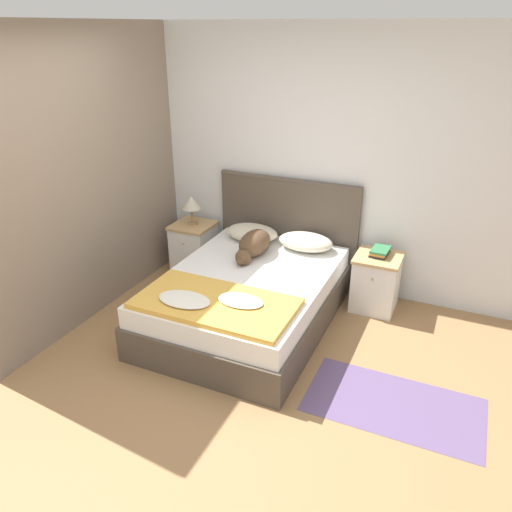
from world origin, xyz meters
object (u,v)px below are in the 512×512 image
object	(u,v)px
bed	(247,299)
pillow_left	(252,233)
pillow_right	(306,242)
dog	(254,245)
book_stack	(380,252)
nightstand_left	(194,247)
nightstand_right	(376,282)
table_lamp	(191,203)

from	to	relation	value
bed	pillow_left	distance (m)	0.86
pillow_right	dog	size ratio (longest dim) A/B	0.83
bed	book_stack	xyz separation A→B (m)	(1.00, 0.79, 0.34)
nightstand_left	dog	bearing A→B (deg)	-21.67
nightstand_left	pillow_right	bearing A→B (deg)	-0.75
nightstand_right	dog	world-z (taller)	dog
dog	book_stack	bearing A→B (deg)	18.88
nightstand_left	pillow_right	xyz separation A→B (m)	(1.29, -0.02, 0.30)
dog	table_lamp	world-z (taller)	table_lamp
table_lamp	dog	bearing A→B (deg)	-21.46
book_stack	pillow_right	bearing A→B (deg)	-176.07
bed	pillow_right	xyz separation A→B (m)	(0.29, 0.74, 0.33)
pillow_left	dog	bearing A→B (deg)	-63.01
nightstand_right	table_lamp	bearing A→B (deg)	-179.89
pillow_right	table_lamp	size ratio (longest dim) A/B	1.70
book_stack	table_lamp	xyz separation A→B (m)	(-2.01, -0.04, 0.21)
bed	pillow_right	bearing A→B (deg)	68.62
nightstand_right	dog	bearing A→B (deg)	-162.60
nightstand_left	pillow_left	size ratio (longest dim) A/B	1.01
table_lamp	pillow_left	bearing A→B (deg)	-1.04
table_lamp	pillow_right	bearing A→B (deg)	-0.58
bed	pillow_left	world-z (taller)	pillow_left
nightstand_right	pillow_right	distance (m)	0.77
bed	book_stack	bearing A→B (deg)	38.11
pillow_left	book_stack	world-z (taller)	pillow_left
dog	book_stack	xyz separation A→B (m)	(1.12, 0.38, -0.02)
nightstand_right	pillow_right	world-z (taller)	pillow_right
pillow_left	pillow_right	size ratio (longest dim) A/B	1.00
nightstand_left	dog	distance (m)	1.01
table_lamp	bed	bearing A→B (deg)	-36.83
bed	nightstand_right	bearing A→B (deg)	36.97
nightstand_left	book_stack	bearing A→B (deg)	0.92
pillow_left	table_lamp	bearing A→B (deg)	178.96
pillow_left	bed	bearing A→B (deg)	-68.62
bed	pillow_right	size ratio (longest dim) A/B	3.58
bed	nightstand_left	bearing A→B (deg)	143.03
nightstand_right	pillow_left	size ratio (longest dim) A/B	1.01
bed	book_stack	size ratio (longest dim) A/B	7.99
bed	book_stack	world-z (taller)	book_stack
nightstand_right	nightstand_left	bearing A→B (deg)	180.00
nightstand_left	table_lamp	size ratio (longest dim) A/B	1.71
bed	pillow_left	size ratio (longest dim) A/B	3.58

